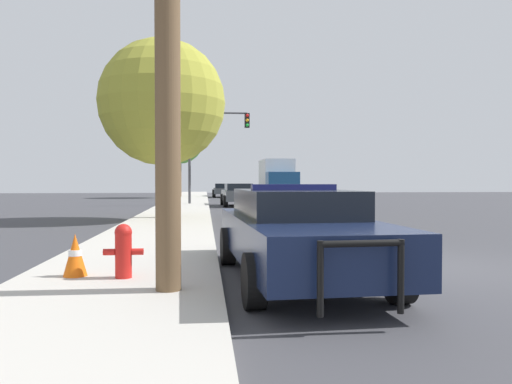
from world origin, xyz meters
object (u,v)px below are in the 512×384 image
object	(u,v)px
police_car	(297,231)
fire_hydrant	(123,249)
traffic_light	(212,138)
utility_pole	(167,16)
tree_sidewalk_far	(180,140)
car_background_distant	(223,190)
traffic_cone	(75,255)
tree_sidewalk_near	(162,103)
box_truck	(277,178)
car_background_midblock	(238,194)

from	to	relation	value
police_car	fire_hydrant	bearing A→B (deg)	2.79
fire_hydrant	traffic_light	bearing A→B (deg)	86.01
utility_pole	tree_sidewalk_far	distance (m)	38.28
car_background_distant	traffic_cone	xyz separation A→B (m)	(-3.60, -38.55, -0.25)
police_car	tree_sidewalk_near	size ratio (longest dim) A/B	0.80
box_truck	tree_sidewalk_near	distance (m)	22.04
car_background_distant	tree_sidewalk_near	xyz separation A→B (m)	(-3.31, -26.81, 3.81)
car_background_distant	traffic_cone	bearing A→B (deg)	-95.59
car_background_midblock	car_background_distant	bearing A→B (deg)	89.28
utility_pole	car_background_distant	world-z (taller)	utility_pole
police_car	fire_hydrant	world-z (taller)	police_car
traffic_cone	box_truck	bearing A→B (deg)	76.56
police_car	traffic_cone	bearing A→B (deg)	-2.00
fire_hydrant	tree_sidewalk_near	world-z (taller)	tree_sidewalk_near
fire_hydrant	car_background_distant	xyz separation A→B (m)	(2.87, 38.76, 0.15)
car_background_midblock	tree_sidewalk_far	distance (m)	15.95
tree_sidewalk_far	tree_sidewalk_near	bearing A→B (deg)	-88.65
fire_hydrant	car_background_midblock	size ratio (longest dim) A/B	0.18
car_background_midblock	traffic_cone	bearing A→B (deg)	-101.57
box_truck	tree_sidewalk_near	xyz separation A→B (m)	(-7.42, -20.56, 2.79)
police_car	tree_sidewalk_near	bearing A→B (deg)	-78.39
tree_sidewalk_near	traffic_light	bearing A→B (deg)	79.86
fire_hydrant	traffic_cone	xyz separation A→B (m)	(-0.73, 0.21, -0.10)
police_car	tree_sidewalk_far	distance (m)	37.50
car_background_midblock	traffic_cone	xyz separation A→B (m)	(-3.89, -22.38, -0.30)
tree_sidewalk_near	car_background_midblock	bearing A→B (deg)	71.34
police_car	car_background_distant	distance (m)	38.50
fire_hydrant	tree_sidewalk_far	distance (m)	37.62
police_car	traffic_light	world-z (taller)	traffic_light
police_car	traffic_light	size ratio (longest dim) A/B	0.94
police_car	utility_pole	bearing A→B (deg)	28.35
traffic_cone	traffic_light	bearing A→B (deg)	84.20
car_background_midblock	tree_sidewalk_far	world-z (taller)	tree_sidewalk_far
traffic_light	car_background_distant	size ratio (longest dim) A/B	1.33
police_car	car_background_midblock	bearing A→B (deg)	-94.36
police_car	tree_sidewalk_far	size ratio (longest dim) A/B	0.76
car_background_distant	car_background_midblock	distance (m)	16.18
tree_sidewalk_far	car_background_distant	bearing A→B (deg)	20.08
utility_pole	box_truck	xyz separation A→B (m)	(6.28, 33.39, -1.91)
police_car	box_truck	world-z (taller)	box_truck
box_truck	fire_hydrant	bearing A→B (deg)	78.16
utility_pole	traffic_cone	distance (m)	3.66
tree_sidewalk_far	traffic_cone	bearing A→B (deg)	-89.53
box_truck	traffic_light	bearing A→B (deg)	59.38
traffic_cone	tree_sidewalk_near	bearing A→B (deg)	88.57
fire_hydrant	traffic_light	distance (m)	23.92
car_background_midblock	traffic_cone	distance (m)	22.71
fire_hydrant	traffic_light	world-z (taller)	traffic_light
tree_sidewalk_near	utility_pole	bearing A→B (deg)	-84.92
utility_pole	car_background_midblock	bearing A→B (deg)	84.04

